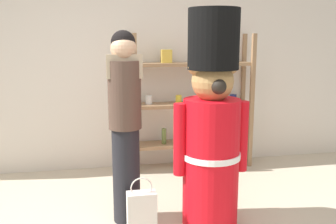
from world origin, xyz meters
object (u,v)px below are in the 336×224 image
(merchandise_shelf, at_px, (192,102))
(person_shopper, at_px, (125,121))
(teddy_bear_guard, at_px, (212,128))
(shopping_bag, at_px, (142,211))

(merchandise_shelf, height_order, person_shopper, person_shopper)
(merchandise_shelf, bearing_deg, teddy_bear_guard, -98.84)
(teddy_bear_guard, height_order, shopping_bag, teddy_bear_guard)
(teddy_bear_guard, xyz_separation_m, shopping_bag, (-0.61, -0.03, -0.68))
(shopping_bag, bearing_deg, merchandise_shelf, 61.28)
(teddy_bear_guard, xyz_separation_m, person_shopper, (-0.71, 0.21, 0.05))
(merchandise_shelf, xyz_separation_m, teddy_bear_guard, (-0.24, -1.51, 0.03))
(merchandise_shelf, bearing_deg, shopping_bag, -118.72)
(person_shopper, bearing_deg, shopping_bag, -66.13)
(person_shopper, bearing_deg, teddy_bear_guard, -16.10)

